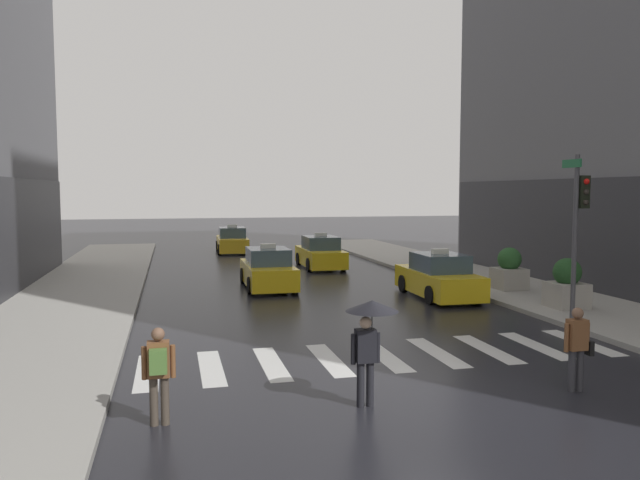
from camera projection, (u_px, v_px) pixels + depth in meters
name	position (u px, v px, depth m)	size (l,w,h in m)	color
ground_plane	(438.00, 398.00, 11.44)	(160.00, 160.00, 0.00)	black
crosswalk_markings	(384.00, 356.00, 14.34)	(11.30, 2.80, 0.01)	silver
traffic_light_pole	(579.00, 213.00, 17.55)	(0.44, 0.84, 4.80)	#47474C
taxi_lead	(439.00, 278.00, 22.27)	(2.01, 4.58, 1.80)	yellow
taxi_second	(268.00, 270.00, 24.42)	(1.98, 4.56, 1.80)	yellow
taxi_third	(320.00, 254.00, 30.90)	(1.99, 4.57, 1.80)	yellow
taxi_fourth	(232.00, 241.00, 38.65)	(2.04, 4.59, 1.80)	gold
pedestrian_with_umbrella	(370.00, 324.00, 10.87)	(0.96, 0.96, 1.94)	black
pedestrian_with_backpack	(159.00, 369.00, 9.98)	(0.55, 0.43, 1.65)	#473D33
pedestrian_with_handbag	(577.00, 344.00, 11.74)	(0.60, 0.24, 1.65)	#333338
planter_near_corner	(567.00, 285.00, 19.54)	(1.10, 1.10, 1.60)	#A8A399
planter_mid_block	(509.00, 270.00, 23.27)	(1.10, 1.10, 1.60)	#A8A399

